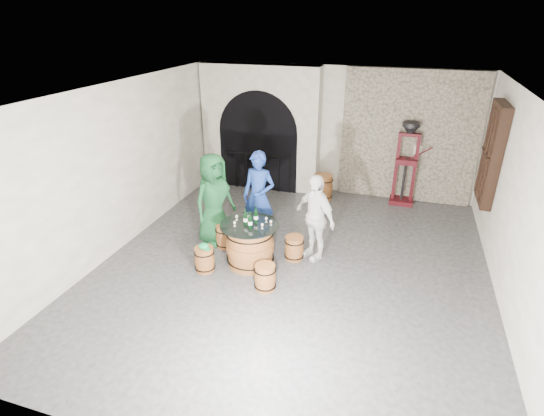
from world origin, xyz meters
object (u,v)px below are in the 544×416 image
(person_white, at_px, (315,217))
(wine_bottle_right, at_px, (256,216))
(side_barrel, at_px, (323,187))
(corking_press, at_px, (407,158))
(barrel_table, at_px, (250,245))
(person_blue, at_px, (259,197))
(wine_bottle_center, at_px, (250,222))
(person_green, at_px, (214,199))
(barrel_stool_right, at_px, (294,248))
(barrel_stool_near_left, at_px, (205,259))
(barrel_stool_far, at_px, (258,232))
(barrel_stool_near_right, at_px, (265,277))
(wine_bottle_left, at_px, (246,218))
(barrel_stool_left, at_px, (225,236))

(person_white, height_order, wine_bottle_right, person_white)
(side_barrel, distance_m, corking_press, 2.13)
(barrel_table, height_order, wine_bottle_right, wine_bottle_right)
(person_blue, relative_size, wine_bottle_center, 5.79)
(person_green, bearing_deg, barrel_stool_right, -71.78)
(barrel_stool_near_left, distance_m, wine_bottle_center, 1.12)
(person_green, distance_m, side_barrel, 3.33)
(barrel_table, relative_size, wine_bottle_center, 3.33)
(barrel_stool_far, bearing_deg, barrel_stool_near_right, -66.30)
(person_green, bearing_deg, wine_bottle_right, -90.62)
(person_blue, xyz_separation_m, wine_bottle_center, (0.24, -1.16, 0.02))
(person_green, distance_m, person_white, 2.07)
(barrel_stool_near_right, distance_m, wine_bottle_right, 1.17)
(person_green, bearing_deg, corking_press, -23.62)
(wine_bottle_left, bearing_deg, wine_bottle_center, -39.13)
(barrel_stool_right, relative_size, wine_bottle_center, 1.46)
(barrel_stool_near_right, relative_size, person_blue, 0.25)
(wine_bottle_right, distance_m, side_barrel, 3.44)
(barrel_table, distance_m, corking_press, 4.67)
(wine_bottle_center, xyz_separation_m, side_barrel, (0.63, 3.57, -0.64))
(barrel_stool_left, height_order, person_green, person_green)
(barrel_stool_right, height_order, side_barrel, side_barrel)
(barrel_stool_right, distance_m, barrel_stool_near_left, 1.71)
(wine_bottle_left, bearing_deg, person_white, 29.66)
(barrel_stool_right, distance_m, wine_bottle_center, 1.14)
(barrel_stool_near_left, xyz_separation_m, person_green, (-0.28, 1.10, 0.71))
(wine_bottle_left, bearing_deg, barrel_stool_left, 143.39)
(barrel_stool_left, xyz_separation_m, person_white, (1.79, 0.16, 0.61))
(wine_bottle_center, relative_size, corking_press, 0.16)
(person_white, bearing_deg, barrel_stool_near_right, -77.22)
(barrel_stool_left, xyz_separation_m, barrel_stool_right, (1.46, -0.03, 0.00))
(barrel_stool_left, xyz_separation_m, wine_bottle_right, (0.80, -0.34, 0.73))
(person_white, relative_size, corking_press, 0.83)
(person_white, bearing_deg, barrel_stool_left, -139.00)
(barrel_stool_far, distance_m, barrel_stool_near_right, 1.66)
(barrel_stool_left, bearing_deg, side_barrel, 64.71)
(corking_press, bearing_deg, person_green, -139.04)
(wine_bottle_center, height_order, side_barrel, wine_bottle_center)
(person_blue, distance_m, wine_bottle_center, 1.18)
(barrel_table, distance_m, person_white, 1.32)
(barrel_stool_near_right, bearing_deg, wine_bottle_center, 129.78)
(side_barrel, bearing_deg, barrel_stool_left, -115.29)
(person_blue, distance_m, wine_bottle_right, 0.95)
(person_blue, distance_m, person_white, 1.32)
(barrel_stool_right, relative_size, corking_press, 0.23)
(barrel_stool_right, xyz_separation_m, wine_bottle_center, (-0.68, -0.56, 0.73))
(barrel_stool_far, xyz_separation_m, person_white, (1.22, -0.22, 0.61))
(barrel_stool_far, xyz_separation_m, wine_bottle_center, (0.21, -0.97, 0.73))
(barrel_stool_far, xyz_separation_m, barrel_stool_near_right, (0.67, -1.52, 0.00))
(person_blue, xyz_separation_m, side_barrel, (0.87, 2.42, -0.62))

